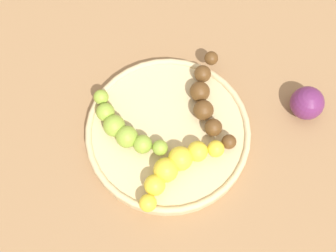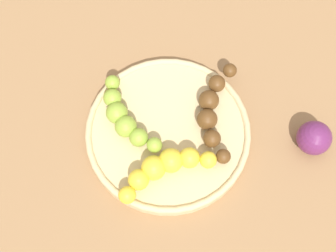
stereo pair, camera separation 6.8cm
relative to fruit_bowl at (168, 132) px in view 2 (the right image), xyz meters
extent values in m
plane|color=#936D47|center=(0.00, 0.00, -0.01)|extent=(2.40, 2.40, 0.00)
cylinder|color=#D1B784|center=(0.00, 0.00, 0.00)|extent=(0.25, 0.25, 0.02)
torus|color=#D1B784|center=(0.00, 0.00, 0.01)|extent=(0.25, 0.25, 0.01)
sphere|color=yellow|center=(-0.05, -0.06, 0.03)|extent=(0.03, 0.03, 0.03)
sphere|color=yellow|center=(-0.05, -0.04, 0.03)|extent=(0.03, 0.03, 0.03)
sphere|color=yellow|center=(-0.05, -0.01, 0.03)|extent=(0.04, 0.04, 0.04)
sphere|color=yellow|center=(-0.07, 0.01, 0.03)|extent=(0.04, 0.04, 0.04)
sphere|color=yellow|center=(-0.09, 0.03, 0.03)|extent=(0.03, 0.03, 0.03)
sphere|color=yellow|center=(-0.11, 0.05, 0.03)|extent=(0.03, 0.03, 0.03)
sphere|color=#593819|center=(0.10, -0.09, 0.02)|extent=(0.02, 0.02, 0.02)
sphere|color=#593819|center=(0.08, -0.07, 0.02)|extent=(0.03, 0.03, 0.03)
sphere|color=#593819|center=(0.05, -0.06, 0.02)|extent=(0.03, 0.03, 0.03)
sphere|color=#593819|center=(0.02, -0.06, 0.02)|extent=(0.03, 0.03, 0.03)
sphere|color=#593819|center=(-0.01, -0.07, 0.02)|extent=(0.03, 0.03, 0.03)
sphere|color=#593819|center=(-0.04, -0.08, 0.02)|extent=(0.02, 0.02, 0.02)
sphere|color=#8CAD38|center=(0.06, 0.09, 0.02)|extent=(0.02, 0.02, 0.02)
sphere|color=#8CAD38|center=(0.04, 0.09, 0.02)|extent=(0.03, 0.03, 0.03)
sphere|color=#8CAD38|center=(0.01, 0.08, 0.02)|extent=(0.03, 0.03, 0.03)
sphere|color=#8CAD38|center=(-0.01, 0.06, 0.02)|extent=(0.03, 0.03, 0.03)
sphere|color=#8CAD38|center=(-0.02, 0.04, 0.02)|extent=(0.03, 0.03, 0.03)
sphere|color=#8CAD38|center=(-0.03, 0.02, 0.02)|extent=(0.02, 0.02, 0.02)
sphere|color=#662659|center=(0.01, -0.22, 0.01)|extent=(0.05, 0.05, 0.05)
camera|label=1|loc=(-0.26, 0.04, 0.66)|focal=49.50mm
camera|label=2|loc=(-0.26, -0.03, 0.66)|focal=49.50mm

